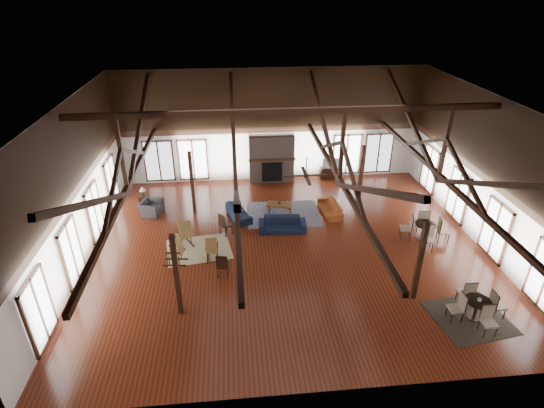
{
  "coord_description": "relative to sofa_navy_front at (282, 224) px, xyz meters",
  "views": [
    {
      "loc": [
        -2.02,
        -14.56,
        9.86
      ],
      "look_at": [
        -0.52,
        1.0,
        1.55
      ],
      "focal_mm": 28.0,
      "sensor_mm": 36.0,
      "label": 1
    }
  ],
  "objects": [
    {
      "name": "armchair",
      "position": [
        -5.98,
        2.08,
        0.03
      ],
      "size": [
        1.24,
        1.15,
        0.67
      ],
      "primitive_type": "imported",
      "rotation": [
        0.0,
        0.0,
        1.3
      ],
      "color": "#2E2D30",
      "rests_on": "floor"
    },
    {
      "name": "post_grid",
      "position": [
        0.03,
        -1.39,
        1.22
      ],
      "size": [
        8.16,
        7.16,
        3.05
      ],
      "color": "#32160E",
      "rests_on": "floor"
    },
    {
      "name": "side_table_lamp",
      "position": [
        -6.47,
        2.94,
        0.09
      ],
      "size": [
        0.41,
        0.41,
        1.05
      ],
      "color": "black",
      "rests_on": "floor"
    },
    {
      "name": "rocking_chair_a",
      "position": [
        -4.16,
        -0.8,
        0.24
      ],
      "size": [
        0.86,
        1.02,
        1.16
      ],
      "rotation": [
        0.0,
        0.0,
        0.52
      ],
      "color": "olive",
      "rests_on": "floor"
    },
    {
      "name": "rug_navy",
      "position": [
        0.23,
        1.46,
        -0.3
      ],
      "size": [
        3.45,
        2.63,
        0.01
      ],
      "primitive_type": "cube",
      "rotation": [
        0.0,
        0.0,
        -0.02
      ],
      "color": "#181844",
      "rests_on": "floor"
    },
    {
      "name": "rocking_chair_b",
      "position": [
        -3.02,
        -1.91,
        0.18
      ],
      "size": [
        0.45,
        0.79,
        1.02
      ],
      "rotation": [
        0.0,
        0.0,
        0.0
      ],
      "color": "olive",
      "rests_on": "floor"
    },
    {
      "name": "television",
      "position": [
        3.37,
        5.36,
        0.59
      ],
      "size": [
        1.03,
        0.21,
        0.59
      ],
      "primitive_type": "imported",
      "rotation": [
        0.0,
        0.0,
        -0.07
      ],
      "color": "#B2B2B2",
      "rests_on": "tv_console"
    },
    {
      "name": "rug_tan",
      "position": [
        -3.6,
        -1.16,
        -0.3
      ],
      "size": [
        2.84,
        2.39,
        0.01
      ],
      "primitive_type": "cube",
      "rotation": [
        0.0,
        0.0,
        0.16
      ],
      "color": "#C2B087",
      "rests_on": "floor"
    },
    {
      "name": "cup_near",
      "position": [
        5.64,
        -6.09,
        0.46
      ],
      "size": [
        0.16,
        0.16,
        0.1
      ],
      "primitive_type": "imported",
      "rotation": [
        0.0,
        0.0,
        0.32
      ],
      "color": "#B2B2B2",
      "rests_on": "cafe_table_near"
    },
    {
      "name": "wall_left",
      "position": [
        -7.97,
        -1.39,
        2.69
      ],
      "size": [
        0.02,
        14.0,
        6.0
      ],
      "primitive_type": "cube",
      "color": "white",
      "rests_on": "floor"
    },
    {
      "name": "cup_far",
      "position": [
        6.0,
        -1.28,
        0.51
      ],
      "size": [
        0.13,
        0.13,
        0.09
      ],
      "primitive_type": "imported",
      "rotation": [
        0.0,
        0.0,
        0.13
      ],
      "color": "#B2B2B2",
      "rests_on": "cafe_table_far"
    },
    {
      "name": "wall_right",
      "position": [
        8.03,
        -1.39,
        2.69
      ],
      "size": [
        0.02,
        14.0,
        6.0
      ],
      "primitive_type": "cube",
      "color": "white",
      "rests_on": "floor"
    },
    {
      "name": "vase",
      "position": [
        0.05,
        1.65,
        0.24
      ],
      "size": [
        0.2,
        0.2,
        0.18
      ],
      "primitive_type": "imported",
      "rotation": [
        0.0,
        0.0,
        0.17
      ],
      "color": "#B2B2B2",
      "rests_on": "coffee_table"
    },
    {
      "name": "cafe_table_near",
      "position": [
        5.65,
        -6.06,
        0.19
      ],
      "size": [
        1.9,
        1.9,
        0.99
      ],
      "rotation": [
        0.0,
        0.0,
        0.01
      ],
      "color": "black",
      "rests_on": "floor"
    },
    {
      "name": "side_chair_a",
      "position": [
        -2.54,
        -0.17,
        0.31
      ],
      "size": [
        0.63,
        0.63,
        1.06
      ],
      "rotation": [
        0.0,
        0.0,
        -0.86
      ],
      "color": "black",
      "rests_on": "floor"
    },
    {
      "name": "ceiling_fan",
      "position": [
        0.53,
        -2.39,
        3.43
      ],
      "size": [
        1.6,
        1.6,
        0.75
      ],
      "color": "black",
      "rests_on": "roof_truss"
    },
    {
      "name": "side_chair_b",
      "position": [
        -2.59,
        -3.11,
        0.28
      ],
      "size": [
        0.5,
        0.5,
        1.01
      ],
      "rotation": [
        0.0,
        0.0,
        -0.19
      ],
      "color": "black",
      "rests_on": "floor"
    },
    {
      "name": "wall_front",
      "position": [
        0.03,
        -8.39,
        2.69
      ],
      "size": [
        16.0,
        0.02,
        6.0
      ],
      "primitive_type": "cube",
      "color": "white",
      "rests_on": "floor"
    },
    {
      "name": "sofa_navy_left",
      "position": [
        -1.89,
        1.37,
        -0.03
      ],
      "size": [
        2.03,
        1.26,
        0.55
      ],
      "primitive_type": "imported",
      "rotation": [
        0.0,
        0.0,
        1.86
      ],
      "color": "#16223D",
      "rests_on": "floor"
    },
    {
      "name": "rug_dark",
      "position": [
        5.49,
        -6.07,
        -0.3
      ],
      "size": [
        2.64,
        2.46,
        0.01
      ],
      "primitive_type": "cube",
      "rotation": [
        0.0,
        0.0,
        0.14
      ],
      "color": "black",
      "rests_on": "floor"
    },
    {
      "name": "wall_back",
      "position": [
        0.03,
        5.61,
        2.69
      ],
      "size": [
        16.0,
        0.02,
        6.0
      ],
      "primitive_type": "cube",
      "color": "white",
      "rests_on": "floor"
    },
    {
      "name": "roof_truss",
      "position": [
        0.03,
        -1.39,
        3.72
      ],
      "size": [
        15.6,
        14.07,
        3.14
      ],
      "color": "#32160E",
      "rests_on": "wall_back"
    },
    {
      "name": "cafe_table_far",
      "position": [
        5.92,
        -1.32,
        0.23
      ],
      "size": [
        2.08,
        2.08,
        1.06
      ],
      "rotation": [
        0.0,
        0.0,
        -0.26
      ],
      "color": "black",
      "rests_on": "floor"
    },
    {
      "name": "sofa_navy_front",
      "position": [
        0.0,
        0.0,
        0.0
      ],
      "size": [
        2.14,
        0.96,
        0.61
      ],
      "primitive_type": "imported",
      "rotation": [
        0.0,
        0.0,
        -0.07
      ],
      "color": "#121B33",
      "rests_on": "floor"
    },
    {
      "name": "sofa_orange",
      "position": [
        2.45,
        1.37,
        -0.03
      ],
      "size": [
        1.93,
        0.91,
        0.55
      ],
      "primitive_type": "imported",
      "rotation": [
        0.0,
        0.0,
        -1.47
      ],
      "color": "#97471D",
      "rests_on": "floor"
    },
    {
      "name": "fireplace",
      "position": [
        0.03,
        5.28,
        0.98
      ],
      "size": [
        2.5,
        0.69,
        2.6
      ],
      "color": "#746158",
      "rests_on": "floor"
    },
    {
      "name": "rocking_chair_c",
      "position": [
        -4.34,
        -2.04,
        0.24
      ],
      "size": [
        0.94,
        0.57,
        1.16
      ],
      "rotation": [
        0.0,
        0.0,
        1.47
      ],
      "color": "olive",
      "rests_on": "floor"
    },
    {
      "name": "floor",
      "position": [
        0.03,
        -1.39,
        -0.31
      ],
      "size": [
        16.0,
        16.0,
        0.0
      ],
      "primitive_type": "plane",
      "color": "maroon",
      "rests_on": "ground"
    },
    {
      "name": "tv_console",
      "position": [
        3.37,
        5.36,
        -0.0
      ],
      "size": [
        1.2,
        0.45,
        0.6
      ],
      "primitive_type": "cube",
      "color": "black",
      "rests_on": "floor"
    },
    {
      "name": "ceiling",
      "position": [
        0.03,
        -1.39,
        5.69
      ],
      "size": [
        16.0,
        14.0,
        0.02
      ],
      "primitive_type": "cube",
      "color": "black",
      "rests_on": "wall_back"
    },
    {
      "name": "coffee_table",
      "position": [
        0.05,
        1.63,
        0.09
      ],
      "size": [
        1.3,
        0.87,
        0.46
      ],
      "rotation": [
        0.0,
        0.0,
        -0.25
      ],
      "color": "brown",
      "rests_on": "floor"
    }
  ]
}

